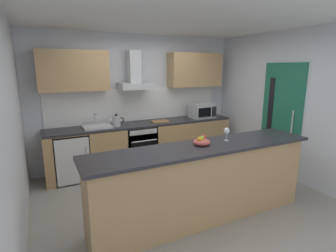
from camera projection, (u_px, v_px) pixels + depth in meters
name	position (u px, v px, depth m)	size (l,w,h in m)	color
ground	(179.00, 197.00, 4.13)	(5.21, 4.51, 0.02)	gray
ceiling	(181.00, 19.00, 3.56)	(5.21, 4.51, 0.02)	white
wall_back	(137.00, 100.00, 5.43)	(5.21, 0.12, 2.60)	silver
wall_left	(8.00, 130.00, 2.91)	(0.12, 4.51, 2.60)	silver
wall_right	(284.00, 105.00, 4.78)	(0.12, 4.51, 2.60)	silver
backsplash_tile	(139.00, 104.00, 5.39)	(3.58, 0.02, 0.66)	white
counter_back	(145.00, 145.00, 5.29)	(3.71, 0.60, 0.90)	tan
counter_island	(203.00, 182.00, 3.43)	(3.07, 0.64, 1.01)	tan
upper_cabinets	(141.00, 70.00, 5.10)	(3.66, 0.32, 0.70)	tan
side_door	(281.00, 120.00, 4.80)	(0.08, 0.85, 2.05)	#1E664C
oven	(139.00, 146.00, 5.20)	(0.60, 0.62, 0.80)	slate
refrigerator	(71.00, 157.00, 4.66)	(0.58, 0.60, 0.85)	white
microwave	(202.00, 111.00, 5.68)	(0.50, 0.38, 0.30)	#B7BABC
sink	(97.00, 126.00, 4.77)	(0.50, 0.40, 0.26)	silver
kettle	(117.00, 121.00, 4.86)	(0.29, 0.15, 0.24)	#B7BABC
range_hood	(135.00, 77.00, 5.02)	(0.62, 0.45, 0.72)	#B7BABC
wine_glass	(227.00, 132.00, 3.52)	(0.08, 0.08, 0.18)	silver
fruit_bowl	(202.00, 142.00, 3.34)	(0.22, 0.22, 0.13)	#B24C47
chopping_board	(160.00, 121.00, 5.28)	(0.34, 0.22, 0.02)	#9E7247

